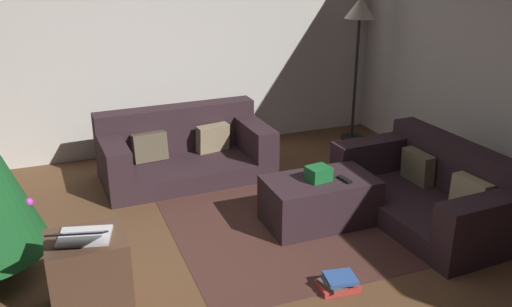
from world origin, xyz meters
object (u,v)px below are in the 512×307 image
ottoman (319,201)px  laptop (82,235)px  gift_box (318,174)px  side_table (90,274)px  tv_remote (345,179)px  book_stack (338,283)px  corner_lamp (359,20)px  couch_left (183,151)px  couch_right (436,191)px

ottoman → laptop: size_ratio=1.96×
gift_box → side_table: side_table is taller
side_table → laptop: size_ratio=1.12×
tv_remote → side_table: size_ratio=0.28×
ottoman → tv_remote: size_ratio=6.11×
side_table → book_stack: (1.70, -0.41, -0.23)m
side_table → corner_lamp: size_ratio=0.32×
book_stack → corner_lamp: corner_lamp is taller
ottoman → laptop: (-2.06, -0.63, 0.40)m
laptop → side_table: bearing=75.6°
side_table → corner_lamp: corner_lamp is taller
gift_box → book_stack: gift_box is taller
couch_left → book_stack: couch_left is taller
couch_left → corner_lamp: size_ratio=1.02×
tv_remote → book_stack: (-0.53, -0.87, -0.39)m
gift_box → tv_remote: size_ratio=1.22×
couch_right → side_table: size_ratio=3.17×
tv_remote → book_stack: bearing=-128.0°
couch_right → corner_lamp: size_ratio=1.01×
couch_left → corner_lamp: 2.64m
laptop → book_stack: bearing=-11.4°
tv_remote → corner_lamp: size_ratio=0.09×
couch_right → tv_remote: bearing=75.7°
corner_lamp → couch_right: bearing=-100.6°
couch_right → gift_box: size_ratio=9.11×
couch_right → laptop: (-3.10, -0.35, 0.36)m
ottoman → couch_left: bearing=119.5°
tv_remote → corner_lamp: bearing=50.7°
couch_right → book_stack: bearing=113.7°
gift_box → tv_remote: (0.21, -0.09, -0.05)m
ottoman → corner_lamp: bearing=52.4°
corner_lamp → couch_left: bearing=-171.3°
side_table → laptop: laptop is taller
couch_left → couch_right: couch_left is taller
gift_box → laptop: size_ratio=0.39×
couch_left → corner_lamp: corner_lamp is taller
couch_right → side_table: 3.10m
side_table → couch_left: bearing=60.6°
tv_remote → book_stack: 1.09m
couch_right → tv_remote: couch_right is taller
tv_remote → laptop: laptop is taller
gift_box → tv_remote: 0.24m
ottoman → gift_box: bearing=-152.7°
corner_lamp → book_stack: bearing=-122.1°
tv_remote → side_table: 2.28m
gift_box → laptop: bearing=-163.1°
couch_right → book_stack: size_ratio=5.86×
corner_lamp → gift_box: bearing=-127.9°
gift_box → corner_lamp: 2.61m
tv_remote → corner_lamp: 2.58m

